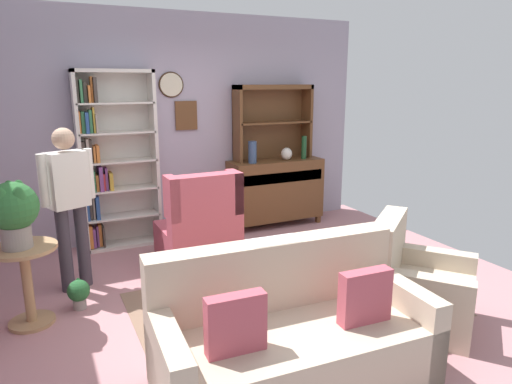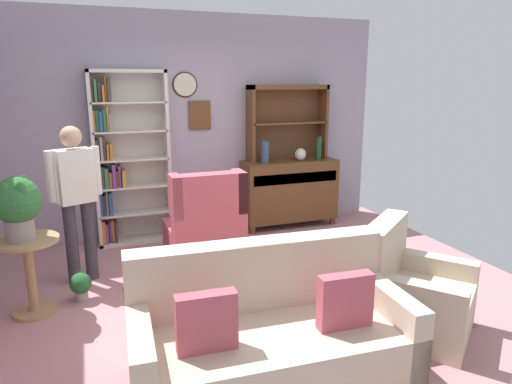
{
  "view_description": "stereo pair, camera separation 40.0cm",
  "coord_description": "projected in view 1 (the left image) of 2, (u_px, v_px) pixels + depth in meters",
  "views": [
    {
      "loc": [
        -1.72,
        -3.58,
        1.97
      ],
      "look_at": [
        0.1,
        0.2,
        0.95
      ],
      "focal_mm": 32.13,
      "sensor_mm": 36.0,
      "label": 1
    },
    {
      "loc": [
        -1.35,
        -3.73,
        1.97
      ],
      "look_at": [
        0.1,
        0.2,
        0.95
      ],
      "focal_mm": 32.13,
      "sensor_mm": 36.0,
      "label": 2
    }
  ],
  "objects": [
    {
      "name": "bottle_wine",
      "position": [
        304.0,
        147.0,
        6.29
      ],
      "size": [
        0.07,
        0.07,
        0.32
      ],
      "primitive_type": "cylinder",
      "color": "#194223",
      "rests_on": "sideboard"
    },
    {
      "name": "bookshelf",
      "position": [
        111.0,
        162.0,
        5.38
      ],
      "size": [
        0.9,
        0.3,
        2.1
      ],
      "color": "silver",
      "rests_on": "ground_plane"
    },
    {
      "name": "wingback_chair",
      "position": [
        200.0,
        231.0,
        4.95
      ],
      "size": [
        0.79,
        0.81,
        1.05
      ],
      "color": "#B74C5B",
      "rests_on": "ground_plane"
    },
    {
      "name": "vase_tall",
      "position": [
        252.0,
        152.0,
        5.97
      ],
      "size": [
        0.11,
        0.11,
        0.29
      ],
      "primitive_type": "cylinder",
      "color": "#33476B",
      "rests_on": "sideboard"
    },
    {
      "name": "sideboard",
      "position": [
        275.0,
        189.0,
        6.33
      ],
      "size": [
        1.3,
        0.45,
        0.92
      ],
      "color": "brown",
      "rests_on": "ground_plane"
    },
    {
      "name": "potted_plant_large",
      "position": [
        13.0,
        210.0,
        3.57
      ],
      "size": [
        0.39,
        0.39,
        0.53
      ],
      "color": "gray",
      "rests_on": "plant_stand"
    },
    {
      "name": "area_rug",
      "position": [
        290.0,
        304.0,
        4.14
      ],
      "size": [
        2.71,
        1.76,
        0.01
      ],
      "primitive_type": "cube",
      "color": "#846651",
      "rests_on": "ground_plane"
    },
    {
      "name": "person_reading",
      "position": [
        69.0,
        198.0,
        4.27
      ],
      "size": [
        0.51,
        0.31,
        1.56
      ],
      "color": "#38333D",
      "rests_on": "ground_plane"
    },
    {
      "name": "potted_plant_small",
      "position": [
        79.0,
        292.0,
        4.04
      ],
      "size": [
        0.19,
        0.19,
        0.27
      ],
      "color": "gray",
      "rests_on": "ground_plane"
    },
    {
      "name": "wall_back",
      "position": [
        183.0,
        126.0,
        5.85
      ],
      "size": [
        5.0,
        0.09,
        2.8
      ],
      "color": "#A399AD",
      "rests_on": "ground_plane"
    },
    {
      "name": "vase_round",
      "position": [
        287.0,
        154.0,
        6.21
      ],
      "size": [
        0.15,
        0.15,
        0.17
      ],
      "primitive_type": "ellipsoid",
      "color": "beige",
      "rests_on": "sideboard"
    },
    {
      "name": "ground_plane",
      "position": [
        256.0,
        296.0,
        4.32
      ],
      "size": [
        5.4,
        4.6,
        0.02
      ],
      "primitive_type": "cube",
      "color": "#B27A7F"
    },
    {
      "name": "sideboard_hutch",
      "position": [
        272.0,
        112.0,
        6.18
      ],
      "size": [
        1.1,
        0.26,
        1.0
      ],
      "color": "brown",
      "rests_on": "sideboard"
    },
    {
      "name": "armchair_floral",
      "position": [
        416.0,
        289.0,
        3.79
      ],
      "size": [
        1.07,
        1.08,
        0.88
      ],
      "color": "beige",
      "rests_on": "ground_plane"
    },
    {
      "name": "plant_stand",
      "position": [
        27.0,
        277.0,
        3.73
      ],
      "size": [
        0.52,
        0.52,
        0.68
      ],
      "color": "#A87F56",
      "rests_on": "ground_plane"
    },
    {
      "name": "couch_floral",
      "position": [
        291.0,
        337.0,
        3.04
      ],
      "size": [
        1.84,
        0.95,
        0.9
      ],
      "color": "beige",
      "rests_on": "ground_plane"
    }
  ]
}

